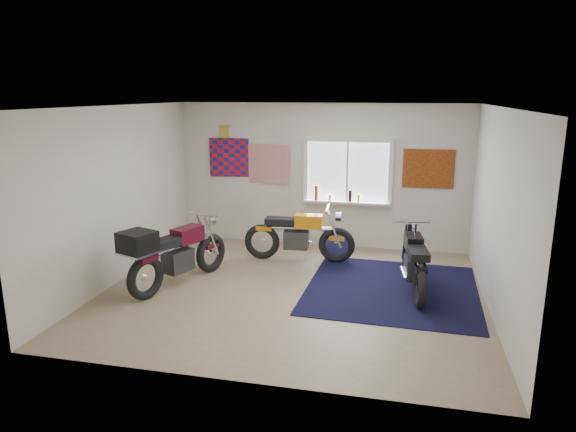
% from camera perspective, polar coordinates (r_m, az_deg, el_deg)
% --- Properties ---
extents(ground, '(5.50, 5.50, 0.00)m').
position_cam_1_polar(ground, '(7.71, 0.55, -8.41)').
color(ground, '#9E896B').
rests_on(ground, ground).
extents(room_shell, '(5.50, 5.50, 5.50)m').
position_cam_1_polar(room_shell, '(7.26, 0.57, 3.69)').
color(room_shell, white).
rests_on(room_shell, ground).
extents(navy_rug, '(2.59, 2.69, 0.01)m').
position_cam_1_polar(navy_rug, '(7.95, 11.43, -7.95)').
color(navy_rug, black).
rests_on(navy_rug, ground).
extents(window_assembly, '(1.66, 0.17, 1.26)m').
position_cam_1_polar(window_assembly, '(9.63, 6.60, 4.44)').
color(window_assembly, white).
rests_on(window_assembly, room_shell).
extents(oil_bottles, '(0.86, 0.07, 0.28)m').
position_cam_1_polar(oil_bottles, '(9.66, 5.02, 2.34)').
color(oil_bottles, '#953815').
rests_on(oil_bottles, window_assembly).
extents(flag_display, '(1.60, 0.10, 1.17)m').
position_cam_1_polar(flag_display, '(10.09, -7.12, 9.30)').
color(flag_display, red).
rests_on(flag_display, room_shell).
extents(triumph_poster, '(0.90, 0.03, 0.70)m').
position_cam_1_polar(triumph_poster, '(9.57, 15.33, 5.08)').
color(triumph_poster, '#A54C14').
rests_on(triumph_poster, room_shell).
extents(yellow_triumph, '(1.96, 0.59, 0.98)m').
position_cam_1_polar(yellow_triumph, '(8.97, 1.18, -2.30)').
color(yellow_triumph, black).
rests_on(yellow_triumph, ground).
extents(black_chrome_bike, '(0.57, 1.86, 0.96)m').
position_cam_1_polar(black_chrome_bike, '(7.85, 13.82, -5.16)').
color(black_chrome_bike, black).
rests_on(black_chrome_bike, navy_rug).
extents(maroon_tourer, '(1.03, 1.99, 1.03)m').
position_cam_1_polar(maroon_tourer, '(7.89, -12.79, -4.10)').
color(maroon_tourer, black).
rests_on(maroon_tourer, ground).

